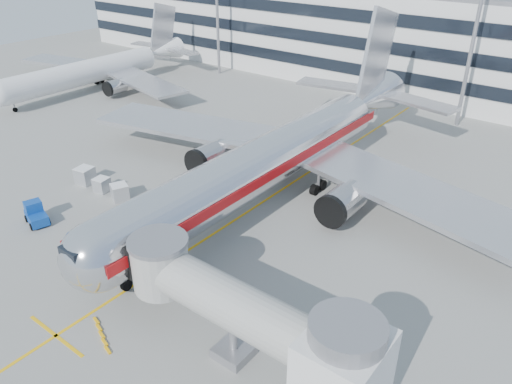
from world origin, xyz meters
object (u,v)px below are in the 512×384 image
Objects in this scene: main_jet at (280,154)px; cargo_container_front at (102,185)px; ramp_worker at (121,230)px; belt_loader at (198,201)px; cargo_container_left at (85,175)px; cargo_container_right at (120,192)px; baggage_tug at (36,214)px.

main_jet is 32.15× the size of cargo_container_front.
belt_loader is at bearing 31.33° from ramp_worker.
belt_loader is 13.31m from cargo_container_left.
ramp_worker is (11.31, -4.37, -0.09)m from cargo_container_left.
cargo_container_right is at bearing -0.52° from cargo_container_left.
cargo_container_right is at bearing 0.46° from cargo_container_front.
ramp_worker is (-1.50, -7.99, 0.18)m from belt_loader.
cargo_container_left is 5.74m from cargo_container_right.
belt_loader is at bearing -121.04° from main_jet.
cargo_container_front is (-2.85, -0.02, -0.08)m from cargo_container_right.
cargo_container_left is 1.21× the size of cargo_container_front.
cargo_container_front is at bearing -142.33° from main_jet.
cargo_container_right is 7.05m from ramp_worker.
ramp_worker is at bearing -37.77° from cargo_container_right.
cargo_container_right is 1.27× the size of cargo_container_front.
belt_loader is 2.28× the size of cargo_container_right.
cargo_container_left is 2.89m from cargo_container_front.
cargo_container_left reaches higher than cargo_container_front.
belt_loader is 2.90× the size of ramp_worker.
baggage_tug reaches higher than ramp_worker.
cargo_container_left is (-17.25, -11.01, -3.35)m from main_jet.
cargo_container_front is (2.88, -0.08, -0.15)m from cargo_container_left.
baggage_tug is at bearing -108.94° from cargo_container_right.
cargo_container_left is (-12.80, -3.62, 0.27)m from belt_loader.
main_jet is 9.35m from belt_loader.
belt_loader reaches higher than cargo_container_left.
belt_loader is (-4.45, -7.39, -3.62)m from main_jet.
main_jet is 20.74m from cargo_container_left.
baggage_tug is 1.89× the size of ramp_worker.
baggage_tug is at bearing -67.16° from cargo_container_left.
cargo_container_front is at bearing 104.92° from ramp_worker.
ramp_worker is at bearing -21.13° from cargo_container_left.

